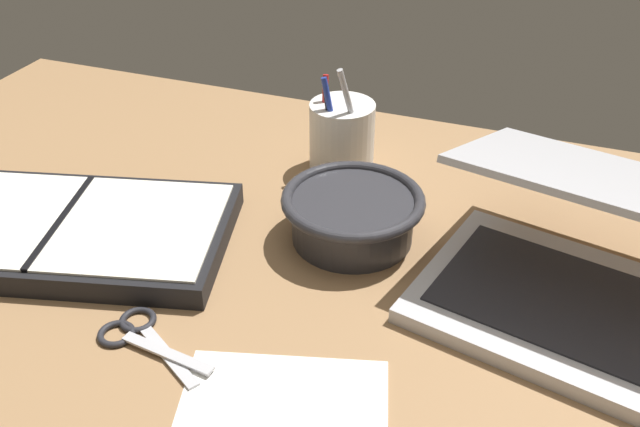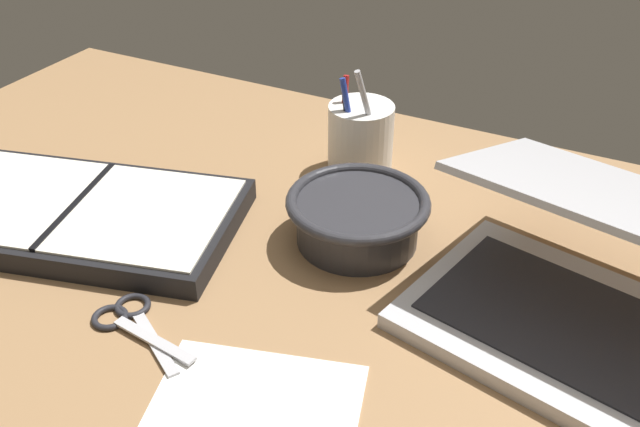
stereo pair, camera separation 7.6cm
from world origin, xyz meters
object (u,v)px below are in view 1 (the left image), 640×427
bowl (353,214)px  pen_cup (342,136)px  planner (64,230)px  scissors (137,334)px  laptop (595,268)px

bowl → pen_cup: (-6.88, 15.84, 1.54)cm
planner → scissors: bearing=-47.6°
laptop → bowl: bearing=-173.7°
planner → scissors: (17.48, -11.42, -1.21)cm
planner → pen_cup: bearing=33.7°
pen_cup → scissors: bearing=-101.6°
laptop → pen_cup: pen_cup is taller
laptop → bowl: 27.80cm
bowl → planner: bowl is taller
scissors → bowl: bearing=77.5°
bowl → pen_cup: size_ratio=1.06×
pen_cup → planner: pen_cup is taller
bowl → pen_cup: 17.34cm
bowl → scissors: bowl is taller
bowl → scissors: (-15.09, -24.24, -3.15)cm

